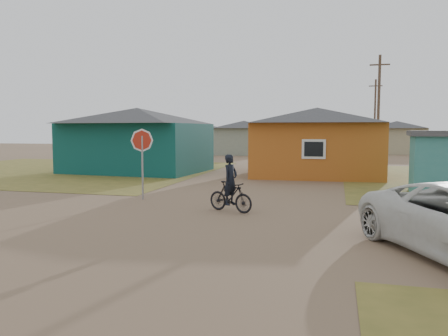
# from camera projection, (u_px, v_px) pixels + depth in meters

# --- Properties ---
(ground) EXTENTS (120.00, 120.00, 0.00)m
(ground) POSITION_uv_depth(u_px,v_px,m) (203.00, 222.00, 12.41)
(ground) COLOR #806349
(grass_nw) EXTENTS (20.00, 18.00, 0.00)m
(grass_nw) POSITION_uv_depth(u_px,v_px,m) (57.00, 170.00, 28.45)
(grass_nw) COLOR olive
(grass_nw) RESTS_ON ground
(house_teal) EXTENTS (8.93, 7.08, 4.00)m
(house_teal) POSITION_uv_depth(u_px,v_px,m) (137.00, 139.00, 27.37)
(house_teal) COLOR #0B3D3A
(house_teal) RESTS_ON ground
(house_yellow) EXTENTS (7.72, 6.76, 3.90)m
(house_yellow) POSITION_uv_depth(u_px,v_px,m) (317.00, 141.00, 25.10)
(house_yellow) COLOR #B45B1B
(house_yellow) RESTS_ON ground
(house_pale_west) EXTENTS (7.04, 6.15, 3.60)m
(house_pale_west) POSITION_uv_depth(u_px,v_px,m) (244.00, 137.00, 46.53)
(house_pale_west) COLOR gray
(house_pale_west) RESTS_ON ground
(house_beige_east) EXTENTS (6.95, 6.05, 3.60)m
(house_beige_east) POSITION_uv_depth(u_px,v_px,m) (396.00, 137.00, 48.31)
(house_beige_east) COLOR tan
(house_beige_east) RESTS_ON ground
(house_pale_north) EXTENTS (6.28, 5.81, 3.40)m
(house_pale_north) POSITION_uv_depth(u_px,v_px,m) (205.00, 136.00, 60.11)
(house_pale_north) COLOR gray
(house_pale_north) RESTS_ON ground
(utility_pole_near) EXTENTS (1.40, 0.20, 8.00)m
(utility_pole_near) POSITION_uv_depth(u_px,v_px,m) (378.00, 109.00, 31.63)
(utility_pole_near) COLOR brown
(utility_pole_near) RESTS_ON ground
(utility_pole_far) EXTENTS (1.40, 0.20, 8.00)m
(utility_pole_far) POSITION_uv_depth(u_px,v_px,m) (375.00, 116.00, 46.81)
(utility_pole_far) COLOR brown
(utility_pole_far) RESTS_ON ground
(stop_sign) EXTENTS (0.83, 0.36, 2.67)m
(stop_sign) POSITION_uv_depth(u_px,v_px,m) (142.00, 148.00, 16.33)
(stop_sign) COLOR gray
(stop_sign) RESTS_ON ground
(cyclist) EXTENTS (1.69, 1.03, 1.85)m
(cyclist) POSITION_uv_depth(u_px,v_px,m) (230.00, 191.00, 13.98)
(cyclist) COLOR black
(cyclist) RESTS_ON ground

